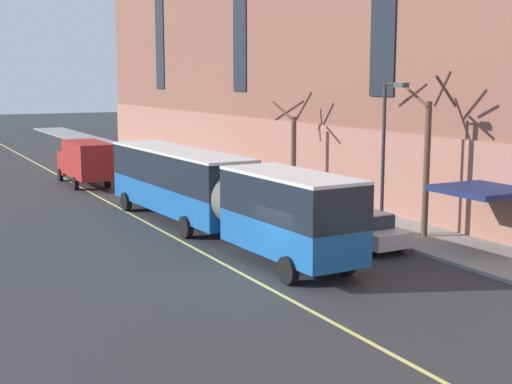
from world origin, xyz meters
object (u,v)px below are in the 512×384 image
object	(u,v)px
parked_car_red_3	(204,179)
street_tree_far_uptown	(293,148)
street_lamp	(387,142)
city_bus	(212,190)
parked_car_silver_1	(362,229)
street_tree_mid_block	(427,154)
box_truck	(85,160)

from	to	relation	value
parked_car_red_3	street_tree_far_uptown	size ratio (longest dim) A/B	0.72
parked_car_red_3	street_lamp	bearing A→B (deg)	-83.91
street_tree_far_uptown	street_lamp	distance (m)	10.79
city_bus	parked_car_red_3	size ratio (longest dim) A/B	4.42
street_lamp	parked_car_silver_1	bearing A→B (deg)	-154.62
street_tree_mid_block	box_truck	bearing A→B (deg)	111.93
parked_car_silver_1	street_lamp	bearing A→B (deg)	25.38
box_truck	city_bus	bearing A→B (deg)	-86.20
parked_car_red_3	street_tree_mid_block	xyz separation A→B (m)	(3.24, -17.14, 3.05)
street_tree_mid_block	street_tree_far_uptown	xyz separation A→B (m)	(0.01, 11.52, -0.73)
parked_car_silver_1	street_tree_mid_block	distance (m)	4.56
parked_car_silver_1	parked_car_red_3	distance (m)	17.12
box_truck	street_tree_mid_block	distance (m)	24.91
parked_car_silver_1	parked_car_red_3	xyz separation A→B (m)	(0.16, 17.12, -0.00)
city_bus	street_tree_far_uptown	xyz separation A→B (m)	(8.09, 6.49, 1.01)
city_bus	parked_car_silver_1	bearing A→B (deg)	-46.97
street_tree_mid_block	street_lamp	world-z (taller)	street_tree_mid_block
box_truck	street_tree_mid_block	bearing A→B (deg)	-68.07
parked_car_silver_1	street_tree_far_uptown	bearing A→B (deg)	73.52
box_truck	street_lamp	size ratio (longest dim) A/B	1.10
parked_car_red_3	street_lamp	size ratio (longest dim) A/B	0.65
city_bus	parked_car_red_3	distance (m)	13.11
street_lamp	city_bus	bearing A→B (deg)	147.91
parked_car_silver_1	box_truck	world-z (taller)	box_truck
street_tree_mid_block	street_tree_far_uptown	world-z (taller)	street_tree_mid_block
street_tree_far_uptown	parked_car_silver_1	bearing A→B (deg)	-106.48
city_bus	parked_car_silver_1	size ratio (longest dim) A/B	4.28
parked_car_red_3	box_truck	distance (m)	8.48
street_tree_far_uptown	street_lamp	bearing A→B (deg)	-98.13
street_lamp	box_truck	bearing A→B (deg)	109.34
parked_car_red_3	street_tree_far_uptown	bearing A→B (deg)	-59.96
city_bus	parked_car_silver_1	xyz separation A→B (m)	(4.68, -5.01, -1.32)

